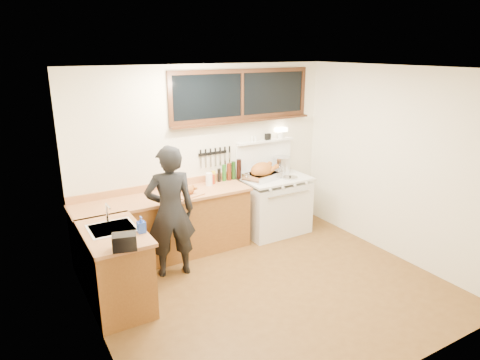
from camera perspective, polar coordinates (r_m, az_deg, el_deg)
ground_plane at (r=5.41m, az=4.24°, el=-14.27°), size 4.00×3.50×0.02m
room_shell at (r=4.76m, az=4.68°, el=3.06°), size 4.10×3.60×2.65m
counter_back at (r=6.02m, az=-9.98°, el=-6.09°), size 2.44×0.64×1.00m
counter_left at (r=5.08m, az=-16.26°, el=-11.20°), size 0.64×1.09×0.90m
sink_unit at (r=4.98m, az=-16.65°, el=-6.76°), size 0.50×0.45×0.37m
vintage_stove at (r=6.76m, az=4.55°, el=-3.11°), size 1.02×0.74×1.60m
back_window at (r=6.43m, az=0.31°, el=10.55°), size 2.32×0.13×0.77m
left_doorway at (r=3.71m, az=-16.78°, el=-11.23°), size 0.02×1.04×2.17m
knife_strip at (r=6.34m, az=-3.49°, el=3.50°), size 0.52×0.03×0.28m
man at (r=5.41m, az=-9.26°, el=-4.21°), size 0.69×0.52×1.70m
soap_bottle at (r=4.74m, az=-13.04°, el=-5.81°), size 0.08×0.09×0.18m
toaster at (r=4.40m, az=-15.15°, el=-7.96°), size 0.27×0.22×0.16m
cutting_board at (r=5.81m, az=-6.89°, el=-1.56°), size 0.42×0.36×0.13m
roast_turkey at (r=6.47m, az=2.98°, el=1.00°), size 0.56×0.47×0.26m
stockpot at (r=6.84m, az=5.58°, el=2.04°), size 0.36×0.36×0.26m
saucepan at (r=6.76m, az=5.29°, el=1.31°), size 0.19×0.30×0.13m
pot_lid at (r=6.58m, az=6.69°, el=0.34°), size 0.28×0.28×0.04m
coffee_tin at (r=6.26m, az=-3.89°, el=0.10°), size 0.10×0.08×0.14m
pitcher at (r=6.19m, az=-4.15°, el=0.10°), size 0.12×0.12×0.19m
bottle_cluster at (r=6.42m, az=-1.45°, el=1.10°), size 0.50×0.07×0.30m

